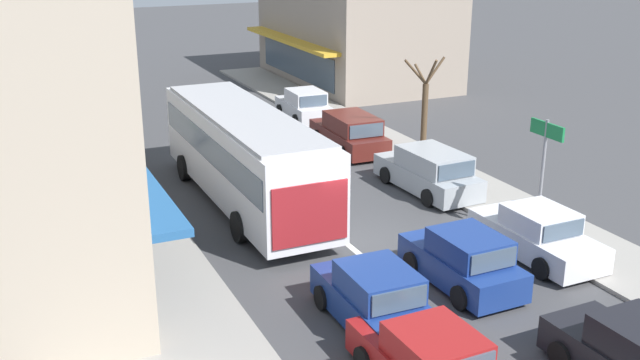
{
  "coord_description": "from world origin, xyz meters",
  "views": [
    {
      "loc": [
        -9.29,
        -18.37,
        9.06
      ],
      "look_at": [
        0.27,
        2.49,
        1.2
      ],
      "focal_mm": 42.0,
      "sensor_mm": 36.0,
      "label": 1
    }
  ],
  "objects_px": {
    "parked_hatchback_kerb_rear": "(304,106)",
    "directional_road_sign": "(545,150)",
    "street_tree_right": "(424,113)",
    "parked_wagon_kerb_second": "(429,172)",
    "city_bus": "(244,151)",
    "hatchback_behind_bus_mid": "(635,358)",
    "hatchback_adjacent_lane_lead": "(374,298)",
    "traffic_light_downstreet": "(106,65)",
    "pedestrian_with_handbag_near": "(117,133)",
    "parked_sedan_kerb_front": "(537,235)",
    "parked_wagon_kerb_third": "(350,133)",
    "hatchback_behind_bus_near": "(463,261)"
  },
  "relations": [
    {
      "from": "street_tree_right",
      "to": "pedestrian_with_handbag_near",
      "type": "bearing_deg",
      "value": 153.39
    },
    {
      "from": "traffic_light_downstreet",
      "to": "pedestrian_with_handbag_near",
      "type": "bearing_deg",
      "value": -96.76
    },
    {
      "from": "hatchback_behind_bus_near",
      "to": "pedestrian_with_handbag_near",
      "type": "height_order",
      "value": "pedestrian_with_handbag_near"
    },
    {
      "from": "city_bus",
      "to": "parked_wagon_kerb_third",
      "type": "height_order",
      "value": "city_bus"
    },
    {
      "from": "city_bus",
      "to": "hatchback_adjacent_lane_lead",
      "type": "height_order",
      "value": "city_bus"
    },
    {
      "from": "hatchback_adjacent_lane_lead",
      "to": "directional_road_sign",
      "type": "relative_size",
      "value": 1.04
    },
    {
      "from": "city_bus",
      "to": "hatchback_adjacent_lane_lead",
      "type": "distance_m",
      "value": 9.07
    },
    {
      "from": "parked_wagon_kerb_second",
      "to": "hatchback_behind_bus_mid",
      "type": "bearing_deg",
      "value": -102.61
    },
    {
      "from": "parked_wagon_kerb_second",
      "to": "street_tree_right",
      "type": "relative_size",
      "value": 1.08
    },
    {
      "from": "traffic_light_downstreet",
      "to": "parked_sedan_kerb_front",
      "type": "bearing_deg",
      "value": -67.56
    },
    {
      "from": "hatchback_behind_bus_near",
      "to": "parked_sedan_kerb_front",
      "type": "xyz_separation_m",
      "value": [
        2.99,
        0.67,
        -0.05
      ]
    },
    {
      "from": "parked_hatchback_kerb_rear",
      "to": "directional_road_sign",
      "type": "bearing_deg",
      "value": -86.44
    },
    {
      "from": "parked_hatchback_kerb_rear",
      "to": "hatchback_behind_bus_mid",
      "type": "bearing_deg",
      "value": -96.67
    },
    {
      "from": "parked_wagon_kerb_second",
      "to": "hatchback_behind_bus_near",
      "type": "bearing_deg",
      "value": -115.5
    },
    {
      "from": "hatchback_adjacent_lane_lead",
      "to": "traffic_light_downstreet",
      "type": "bearing_deg",
      "value": 96.08
    },
    {
      "from": "directional_road_sign",
      "to": "city_bus",
      "type": "bearing_deg",
      "value": 140.22
    },
    {
      "from": "parked_wagon_kerb_second",
      "to": "traffic_light_downstreet",
      "type": "height_order",
      "value": "traffic_light_downstreet"
    },
    {
      "from": "traffic_light_downstreet",
      "to": "parked_wagon_kerb_second",
      "type": "bearing_deg",
      "value": -59.25
    },
    {
      "from": "street_tree_right",
      "to": "pedestrian_with_handbag_near",
      "type": "xyz_separation_m",
      "value": [
        -11.0,
        5.51,
        -0.96
      ]
    },
    {
      "from": "parked_wagon_kerb_second",
      "to": "traffic_light_downstreet",
      "type": "xyz_separation_m",
      "value": [
        -8.62,
        14.48,
        2.11
      ]
    },
    {
      "from": "parked_wagon_kerb_third",
      "to": "directional_road_sign",
      "type": "height_order",
      "value": "directional_road_sign"
    },
    {
      "from": "city_bus",
      "to": "hatchback_behind_bus_near",
      "type": "relative_size",
      "value": 2.91
    },
    {
      "from": "hatchback_behind_bus_near",
      "to": "parked_sedan_kerb_front",
      "type": "relative_size",
      "value": 0.88
    },
    {
      "from": "parked_sedan_kerb_front",
      "to": "parked_hatchback_kerb_rear",
      "type": "relative_size",
      "value": 1.12
    },
    {
      "from": "hatchback_behind_bus_mid",
      "to": "pedestrian_with_handbag_near",
      "type": "bearing_deg",
      "value": 107.9
    },
    {
      "from": "hatchback_adjacent_lane_lead",
      "to": "hatchback_behind_bus_mid",
      "type": "bearing_deg",
      "value": -51.1
    },
    {
      "from": "hatchback_adjacent_lane_lead",
      "to": "traffic_light_downstreet",
      "type": "distance_m",
      "value": 22.18
    },
    {
      "from": "directional_road_sign",
      "to": "pedestrian_with_handbag_near",
      "type": "height_order",
      "value": "directional_road_sign"
    },
    {
      "from": "hatchback_adjacent_lane_lead",
      "to": "directional_road_sign",
      "type": "distance_m",
      "value": 8.09
    },
    {
      "from": "city_bus",
      "to": "street_tree_right",
      "type": "relative_size",
      "value": 2.57
    },
    {
      "from": "city_bus",
      "to": "street_tree_right",
      "type": "xyz_separation_m",
      "value": [
        8.04,
        1.58,
        0.14
      ]
    },
    {
      "from": "parked_wagon_kerb_second",
      "to": "hatchback_adjacent_lane_lead",
      "type": "bearing_deg",
      "value": -130.08
    },
    {
      "from": "city_bus",
      "to": "parked_hatchback_kerb_rear",
      "type": "bearing_deg",
      "value": 56.62
    },
    {
      "from": "parked_wagon_kerb_second",
      "to": "pedestrian_with_handbag_near",
      "type": "height_order",
      "value": "pedestrian_with_handbag_near"
    },
    {
      "from": "parked_sedan_kerb_front",
      "to": "directional_road_sign",
      "type": "relative_size",
      "value": 1.17
    },
    {
      "from": "parked_sedan_kerb_front",
      "to": "hatchback_adjacent_lane_lead",
      "type": "bearing_deg",
      "value": -166.21
    },
    {
      "from": "parked_wagon_kerb_second",
      "to": "street_tree_right",
      "type": "bearing_deg",
      "value": 61.52
    },
    {
      "from": "city_bus",
      "to": "parked_wagon_kerb_third",
      "type": "distance_m",
      "value": 7.53
    },
    {
      "from": "pedestrian_with_handbag_near",
      "to": "hatchback_adjacent_lane_lead",
      "type": "bearing_deg",
      "value": -79.33
    },
    {
      "from": "hatchback_behind_bus_mid",
      "to": "hatchback_adjacent_lane_lead",
      "type": "bearing_deg",
      "value": 128.9
    },
    {
      "from": "parked_wagon_kerb_second",
      "to": "street_tree_right",
      "type": "height_order",
      "value": "street_tree_right"
    },
    {
      "from": "city_bus",
      "to": "pedestrian_with_handbag_near",
      "type": "bearing_deg",
      "value": 112.67
    },
    {
      "from": "hatchback_behind_bus_near",
      "to": "directional_road_sign",
      "type": "height_order",
      "value": "directional_road_sign"
    },
    {
      "from": "parked_wagon_kerb_second",
      "to": "parked_hatchback_kerb_rear",
      "type": "xyz_separation_m",
      "value": [
        0.04,
        11.23,
        -0.04
      ]
    },
    {
      "from": "hatchback_behind_bus_near",
      "to": "traffic_light_downstreet",
      "type": "relative_size",
      "value": 0.89
    },
    {
      "from": "directional_road_sign",
      "to": "street_tree_right",
      "type": "relative_size",
      "value": 0.85
    },
    {
      "from": "parked_wagon_kerb_second",
      "to": "directional_road_sign",
      "type": "xyz_separation_m",
      "value": [
        1.03,
        -4.61,
        1.93
      ]
    },
    {
      "from": "city_bus",
      "to": "parked_hatchback_kerb_rear",
      "type": "relative_size",
      "value": 2.9
    },
    {
      "from": "traffic_light_downstreet",
      "to": "hatchback_behind_bus_near",
      "type": "bearing_deg",
      "value": -75.53
    },
    {
      "from": "parked_wagon_kerb_second",
      "to": "directional_road_sign",
      "type": "bearing_deg",
      "value": -77.45
    }
  ]
}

